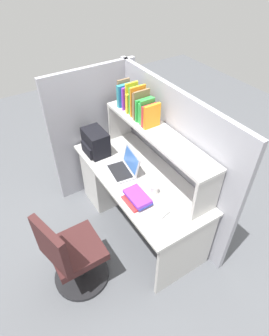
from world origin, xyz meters
name	(u,v)px	position (x,y,z in m)	size (l,w,h in m)	color
ground_plane	(138,222)	(0.00, 0.00, 0.00)	(8.00, 8.00, 0.00)	#595B60
desk	(120,177)	(-0.39, 0.00, 0.40)	(1.60, 0.70, 0.73)	silver
cubicle_partition_rear	(170,159)	(0.00, 0.38, 0.78)	(1.84, 0.05, 1.55)	#9E9EA8
cubicle_partition_left	(95,132)	(-0.85, -0.05, 0.78)	(0.05, 1.06, 1.55)	#9E9EA8
overhead_hutch	(157,140)	(0.00, 0.20, 1.08)	(1.44, 0.28, 0.45)	beige
reference_books_on_shelf	(137,104)	(-0.35, 0.20, 1.30)	(0.55, 0.18, 0.30)	olive
laptop	(125,167)	(-0.13, -0.09, 0.78)	(0.34, 0.29, 0.22)	#B7BABF
backpack	(95,143)	(-0.56, -0.19, 0.86)	(0.30, 0.23, 0.27)	black
computer_mouse	(163,214)	(0.53, -0.10, 0.75)	(0.06, 0.10, 0.03)	silver
paper_cup	(154,189)	(0.27, -0.01, 0.77)	(0.08, 0.08, 0.08)	white
desk_book_stack	(137,198)	(0.28, -0.20, 0.77)	(0.26, 0.19, 0.08)	red
office_chair	(72,257)	(0.27, -0.87, 0.39)	(0.52, 0.53, 0.93)	black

